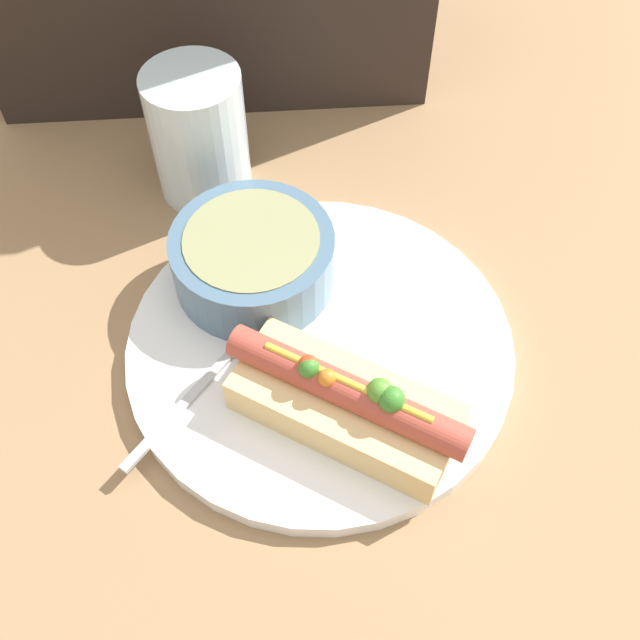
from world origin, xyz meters
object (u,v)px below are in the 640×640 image
at_px(hot_dog, 346,402).
at_px(drinking_glass, 199,135).
at_px(soup_bowl, 253,257).
at_px(spoon, 234,349).

distance_m(hot_dog, drinking_glass, 0.27).
distance_m(soup_bowl, drinking_glass, 0.13).
relative_size(spoon, drinking_glass, 1.15).
relative_size(hot_dog, spoon, 1.24).
relative_size(soup_bowl, spoon, 0.95).
height_order(hot_dog, soup_bowl, hot_dog).
height_order(hot_dog, spoon, hot_dog).
relative_size(soup_bowl, drinking_glass, 1.09).
bearing_deg(soup_bowl, drinking_glass, 108.66).
xyz_separation_m(spoon, drinking_glass, (-0.02, 0.19, 0.04)).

